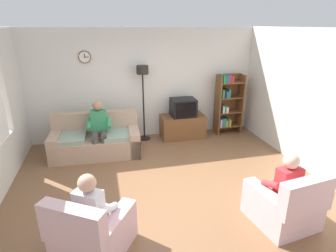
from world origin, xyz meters
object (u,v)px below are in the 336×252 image
(couch, at_px, (96,141))
(tv, at_px, (183,107))
(person_in_right_armchair, at_px, (283,184))
(person_in_left_armchair, at_px, (94,208))
(tv_stand, at_px, (183,126))
(person_on_couch, at_px, (99,126))
(armchair_near_window, at_px, (93,233))
(floor_lamp, at_px, (143,82))
(armchair_near_bookshelf, at_px, (284,206))
(bookshelf, at_px, (227,103))

(couch, xyz_separation_m, tv, (2.16, 0.49, 0.49))
(person_in_right_armchair, bearing_deg, tv, 98.15)
(person_in_left_armchair, bearing_deg, tv_stand, 57.56)
(person_on_couch, bearing_deg, tv, 16.25)
(armchair_near_window, distance_m, person_in_right_armchair, 2.70)
(floor_lamp, bearing_deg, person_in_left_armchair, -108.57)
(armchair_near_bookshelf, height_order, person_in_right_armchair, person_in_right_armchair)
(armchair_near_window, bearing_deg, person_in_right_armchair, 0.38)
(bookshelf, bearing_deg, couch, -170.21)
(bookshelf, bearing_deg, armchair_near_window, -134.14)
(person_in_left_armchair, bearing_deg, person_in_right_armchair, -1.25)
(tv, relative_size, armchair_near_window, 0.51)
(couch, xyz_separation_m, person_on_couch, (0.10, -0.11, 0.39))
(person_on_couch, relative_size, person_in_left_armchair, 1.11)
(person_in_left_armchair, bearing_deg, person_on_couch, 88.24)
(floor_lamp, height_order, person_in_right_armchair, floor_lamp)
(armchair_near_window, xyz_separation_m, person_on_couch, (0.13, 2.82, 0.41))
(person_in_left_armchair, relative_size, person_in_right_armchair, 1.00)
(couch, distance_m, armchair_near_bookshelf, 4.01)
(person_on_couch, bearing_deg, person_in_left_armchair, -91.76)
(tv, height_order, person_in_right_armchair, person_in_right_armchair)
(person_in_right_armchair, bearing_deg, armchair_near_window, -179.62)
(armchair_near_bookshelf, distance_m, person_in_left_armchair, 2.66)
(armchair_near_bookshelf, xyz_separation_m, person_in_right_armchair, (-0.01, 0.09, 0.32))
(tv_stand, distance_m, armchair_near_window, 4.08)
(tv_stand, distance_m, floor_lamp, 1.52)
(couch, height_order, person_in_left_armchair, person_in_left_armchair)
(floor_lamp, bearing_deg, armchair_near_window, -108.90)
(person_on_couch, xyz_separation_m, person_in_right_armchair, (2.54, -2.80, -0.09))
(armchair_near_bookshelf, height_order, person_in_left_armchair, person_in_left_armchair)
(floor_lamp, relative_size, person_in_left_armchair, 1.65)
(tv_stand, xyz_separation_m, armchair_near_window, (-2.19, -3.44, -0.00))
(couch, distance_m, tv, 2.26)
(couch, relative_size, floor_lamp, 1.05)
(tv_stand, distance_m, person_in_left_armchair, 4.00)
(armchair_near_window, distance_m, person_on_couch, 2.85)
(bookshelf, height_order, person_in_right_armchair, bookshelf)
(couch, height_order, bookshelf, bookshelf)
(couch, distance_m, person_in_right_armchair, 3.94)
(bookshelf, xyz_separation_m, armchair_near_window, (-3.41, -3.51, -0.52))
(bookshelf, distance_m, person_in_left_armchair, 4.81)
(bookshelf, bearing_deg, person_in_right_armchair, -101.84)
(tv, xyz_separation_m, person_in_left_armchair, (-2.14, -3.34, -0.20))
(tv_stand, bearing_deg, person_in_right_armchair, -81.91)
(tv, distance_m, person_in_left_armchair, 3.98)
(tv_stand, height_order, person_on_couch, person_on_couch)
(tv, xyz_separation_m, armchair_near_window, (-2.19, -3.42, -0.51))
(tv_stand, relative_size, bookshelf, 0.70)
(armchair_near_window, height_order, person_in_left_armchair, person_in_left_armchair)
(person_in_right_armchair, bearing_deg, person_on_couch, 132.23)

